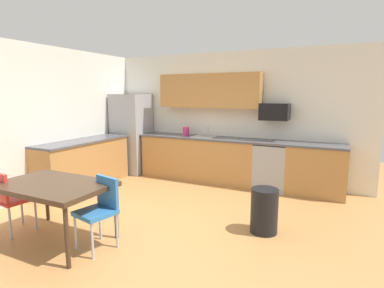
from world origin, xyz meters
TOP-DOWN VIEW (x-y plane):
  - ground_plane at (0.00, 0.00)m, footprint 12.00×12.00m
  - wall_back at (0.00, 2.65)m, footprint 5.80×0.10m
  - wall_left at (-2.65, 0.00)m, footprint 0.10×5.80m
  - cabinet_run_back at (-0.49, 2.30)m, footprint 2.52×0.60m
  - cabinet_run_back_right at (1.89, 2.30)m, footprint 1.03×0.60m
  - cabinet_run_left at (-2.30, 0.80)m, footprint 0.60×2.00m
  - countertop_back at (0.00, 2.30)m, footprint 4.80×0.64m
  - countertop_left at (-2.30, 0.80)m, footprint 0.64×2.00m
  - upper_cabinets_back at (-0.30, 2.43)m, footprint 2.20×0.34m
  - refrigerator at (-2.18, 2.22)m, footprint 0.76×0.70m
  - oven_range at (1.07, 2.30)m, footprint 0.60×0.60m
  - microwave at (1.07, 2.40)m, footprint 0.54×0.36m
  - sink_basin at (-0.35, 2.30)m, footprint 0.48×0.40m
  - sink_faucet at (-0.35, 2.48)m, footprint 0.02×0.02m
  - dining_table at (-0.89, -1.07)m, footprint 1.40×0.90m
  - chair_near_table at (-0.27, -0.93)m, footprint 0.48×0.48m
  - chair_far_side at (-1.60, -1.19)m, footprint 0.44×0.44m
  - trash_bin at (1.40, 0.33)m, footprint 0.36×0.36m
  - kettle at (-0.81, 2.35)m, footprint 0.14×0.14m

SIDE VIEW (x-z plane):
  - ground_plane at x=0.00m, z-range 0.00..0.00m
  - trash_bin at x=1.40m, z-range 0.00..0.60m
  - cabinet_run_back at x=-0.49m, z-range 0.00..0.90m
  - cabinet_run_back_right at x=1.89m, z-range 0.00..0.90m
  - cabinet_run_left at x=-2.30m, z-range 0.00..0.90m
  - oven_range at x=1.07m, z-range 0.00..0.91m
  - chair_near_table at x=-0.27m, z-range 0.08..0.93m
  - chair_far_side at x=-1.60m, z-range 0.08..0.93m
  - dining_table at x=-0.89m, z-range 0.31..1.06m
  - sink_basin at x=-0.35m, z-range 0.81..0.95m
  - refrigerator at x=-2.18m, z-range 0.00..1.83m
  - countertop_back at x=0.00m, z-range 0.90..0.94m
  - countertop_left at x=-2.30m, z-range 0.90..0.94m
  - kettle at x=-0.81m, z-range 0.92..1.12m
  - sink_faucet at x=-0.35m, z-range 0.92..1.16m
  - wall_back at x=0.00m, z-range 0.00..2.70m
  - wall_left at x=-2.65m, z-range 0.00..2.70m
  - microwave at x=1.07m, z-range 1.34..1.66m
  - upper_cabinets_back at x=-0.30m, z-range 1.55..2.25m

